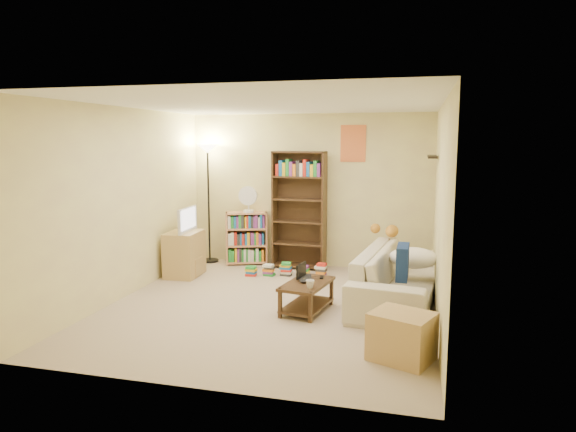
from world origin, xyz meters
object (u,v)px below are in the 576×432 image
at_px(laptop, 310,279).
at_px(tall_bookshelf, 299,207).
at_px(tabby_cat, 389,231).
at_px(desk_fan, 248,198).
at_px(television, 183,220).
at_px(side_table, 388,264).
at_px(mug, 310,284).
at_px(tv_stand, 184,254).
at_px(floor_lamp, 208,168).
at_px(coffee_table, 307,293).
at_px(sofa, 399,276).
at_px(short_bookshelf, 247,238).
at_px(end_cabinet, 402,336).

bearing_deg(laptop, tall_bookshelf, 3.13).
relative_size(tabby_cat, tall_bookshelf, 0.28).
bearing_deg(desk_fan, tabby_cat, -12.11).
bearing_deg(television, tabby_cat, -84.51).
distance_m(television, side_table, 3.14).
relative_size(laptop, mug, 3.48).
relative_size(mug, desk_fan, 0.27).
xyz_separation_m(tv_stand, television, (0.00, 0.00, 0.53)).
bearing_deg(floor_lamp, tabby_cat, -10.10).
relative_size(coffee_table, desk_fan, 2.01).
bearing_deg(sofa, floor_lamp, 72.50).
relative_size(mug, floor_lamp, 0.06).
height_order(short_bookshelf, side_table, short_bookshelf).
distance_m(tabby_cat, side_table, 0.49).
xyz_separation_m(coffee_table, end_cabinet, (1.17, -1.15, 0.01)).
height_order(television, tall_bookshelf, tall_bookshelf).
relative_size(sofa, desk_fan, 5.50).
relative_size(television, side_table, 1.16).
xyz_separation_m(coffee_table, floor_lamp, (-2.17, 2.13, 1.38)).
bearing_deg(tabby_cat, short_bookshelf, 167.12).
height_order(tv_stand, television, television).
bearing_deg(floor_lamp, end_cabinet, -44.42).
height_order(coffee_table, short_bookshelf, short_bookshelf).
bearing_deg(short_bookshelf, side_table, -33.57).
bearing_deg(desk_fan, tv_stand, -128.39).
height_order(tv_stand, side_table, tv_stand).
bearing_deg(tall_bookshelf, side_table, -17.36).
height_order(television, floor_lamp, floor_lamp).
xyz_separation_m(sofa, coffee_table, (-1.07, -0.67, -0.11)).
relative_size(tabby_cat, tv_stand, 0.78).
relative_size(laptop, side_table, 0.73).
relative_size(tall_bookshelf, side_table, 3.36).
bearing_deg(laptop, side_table, -45.49).
xyz_separation_m(coffee_table, tall_bookshelf, (-0.58, 2.07, 0.78)).
xyz_separation_m(television, side_table, (3.07, 0.36, -0.59)).
xyz_separation_m(laptop, television, (-2.19, 1.05, 0.50)).
relative_size(desk_fan, floor_lamp, 0.22).
xyz_separation_m(sofa, laptop, (-1.06, -0.55, 0.04)).
relative_size(sofa, television, 3.66).
bearing_deg(end_cabinet, tabby_cat, 96.11).
xyz_separation_m(short_bookshelf, side_table, (2.39, -0.60, -0.16)).
bearing_deg(sofa, tall_bookshelf, 56.45).
xyz_separation_m(coffee_table, side_table, (0.89, 1.53, 0.06)).
distance_m(coffee_table, floor_lamp, 3.34).
height_order(laptop, desk_fan, desk_fan).
height_order(mug, tall_bookshelf, tall_bookshelf).
relative_size(sofa, tabby_cat, 4.49).
distance_m(tall_bookshelf, short_bookshelf, 1.08).
bearing_deg(coffee_table, television, 161.91).
height_order(tabby_cat, laptop, tabby_cat).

